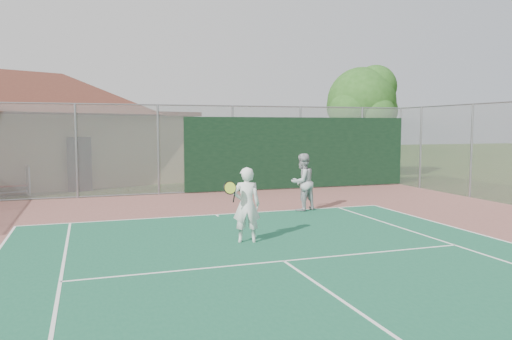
{
  "coord_description": "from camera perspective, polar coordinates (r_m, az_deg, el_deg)",
  "views": [
    {
      "loc": [
        -3.61,
        -2.55,
        2.67
      ],
      "look_at": [
        0.6,
        9.88,
        1.52
      ],
      "focal_mm": 35.0,
      "sensor_mm": 36.0,
      "label": 1
    }
  ],
  "objects": [
    {
      "name": "side_fence_right",
      "position": [
        20.31,
        23.4,
        2.0
      ],
      "size": [
        0.08,
        9.0,
        3.5
      ],
      "color": "gray",
      "rests_on": "ground"
    },
    {
      "name": "player_white_front",
      "position": [
        11.41,
        -1.14,
        -4.06
      ],
      "size": [
        1.0,
        0.69,
        1.73
      ],
      "rotation": [
        0.0,
        0.0,
        2.87
      ],
      "color": "white",
      "rests_on": "ground"
    },
    {
      "name": "player_grey_back",
      "position": [
        15.77,
        5.33,
        -1.46
      ],
      "size": [
        1.05,
        0.94,
        1.8
      ],
      "rotation": [
        0.0,
        0.0,
        3.49
      ],
      "color": "#AAADB0",
      "rests_on": "ground"
    },
    {
      "name": "clubhouse",
      "position": [
        26.02,
        -24.24,
        5.48
      ],
      "size": [
        16.08,
        12.83,
        6.07
      ],
      "rotation": [
        0.0,
        0.0,
        0.27
      ],
      "color": "tan",
      "rests_on": "ground"
    },
    {
      "name": "back_fence",
      "position": [
        20.37,
        -2.4,
        2.18
      ],
      "size": [
        20.08,
        0.11,
        3.53
      ],
      "color": "gray",
      "rests_on": "ground"
    },
    {
      "name": "tree",
      "position": [
        26.43,
        12.16,
        7.37
      ],
      "size": [
        4.16,
        3.94,
        5.8
      ],
      "color": "#342212",
      "rests_on": "ground"
    }
  ]
}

